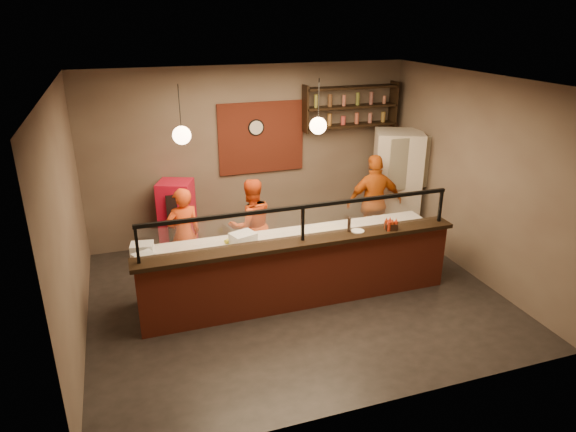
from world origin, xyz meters
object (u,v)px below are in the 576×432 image
object	(u,v)px
red_cooler	(177,217)
pizza_dough	(327,231)
wall_clock	(256,127)
fridge	(396,184)
cook_mid	(251,225)
pepper_mill	(349,225)
cook_left	(184,234)
condiment_caddy	(391,226)
cook_right	(374,203)

from	to	relation	value
red_cooler	pizza_dough	size ratio (longest dim) A/B	2.35
wall_clock	fridge	xyz separation A→B (m)	(2.50, -0.81, -1.09)
wall_clock	cook_mid	world-z (taller)	wall_clock
pepper_mill	cook_mid	bearing A→B (deg)	130.70
cook_left	condiment_caddy	bearing A→B (deg)	140.63
cook_mid	cook_right	bearing A→B (deg)	176.79
wall_clock	cook_right	distance (m)	2.53
fridge	pepper_mill	xyz separation A→B (m)	(-1.86, -1.88, 0.16)
cook_right	wall_clock	bearing A→B (deg)	-28.75
cook_right	condiment_caddy	distance (m)	1.67
fridge	cook_right	bearing A→B (deg)	-124.11
pizza_dough	cook_mid	bearing A→B (deg)	138.72
cook_mid	cook_right	xyz separation A→B (m)	(2.30, 0.12, 0.08)
condiment_caddy	wall_clock	bearing A→B (deg)	114.22
wall_clock	cook_mid	distance (m)	1.96
fridge	red_cooler	xyz separation A→B (m)	(-4.06, 0.50, -0.35)
pizza_dough	condiment_caddy	world-z (taller)	condiment_caddy
cook_left	pepper_mill	bearing A→B (deg)	136.78
cook_mid	cook_right	size ratio (longest dim) A/B	0.90
cook_left	red_cooler	world-z (taller)	cook_left
cook_left	red_cooler	bearing A→B (deg)	-103.54
pizza_dough	pepper_mill	xyz separation A→B (m)	(0.15, -0.46, 0.26)
red_cooler	condiment_caddy	bearing A→B (deg)	-19.69
fridge	cook_left	bearing A→B (deg)	-149.68
cook_left	cook_mid	world-z (taller)	cook_mid
red_cooler	wall_clock	bearing A→B (deg)	33.14
wall_clock	condiment_caddy	xyz separation A→B (m)	(1.26, -2.81, -0.99)
cook_mid	wall_clock	bearing A→B (deg)	-115.69
cook_mid	cook_right	world-z (taller)	cook_right
cook_left	condiment_caddy	xyz separation A→B (m)	(2.84, -1.46, 0.34)
red_cooler	pepper_mill	xyz separation A→B (m)	(2.20, -2.38, 0.51)
cook_right	pepper_mill	world-z (taller)	cook_right
cook_right	pizza_dough	size ratio (longest dim) A/B	3.10
wall_clock	pizza_dough	bearing A→B (deg)	-77.56
cook_right	pizza_dough	xyz separation A→B (m)	(-1.33, -0.98, 0.03)
cook_mid	pizza_dough	xyz separation A→B (m)	(0.98, -0.86, 0.12)
pizza_dough	fridge	bearing A→B (deg)	35.40
fridge	pepper_mill	bearing A→B (deg)	-111.87
red_cooler	pepper_mill	size ratio (longest dim) A/B	6.14
wall_clock	pizza_dough	xyz separation A→B (m)	(0.49, -2.23, -1.19)
cook_left	pizza_dough	size ratio (longest dim) A/B	2.73
cook_left	pepper_mill	distance (m)	2.63
red_cooler	cook_mid	bearing A→B (deg)	-22.97
fridge	condiment_caddy	bearing A→B (deg)	-98.93
cook_left	wall_clock	bearing A→B (deg)	-151.68
pizza_dough	pepper_mill	size ratio (longest dim) A/B	2.61
condiment_caddy	pizza_dough	bearing A→B (deg)	143.20
fridge	red_cooler	distance (m)	4.10
cook_right	pepper_mill	xyz separation A→B (m)	(-1.17, -1.44, 0.29)
cook_left	cook_mid	xyz separation A→B (m)	(1.10, -0.02, 0.02)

